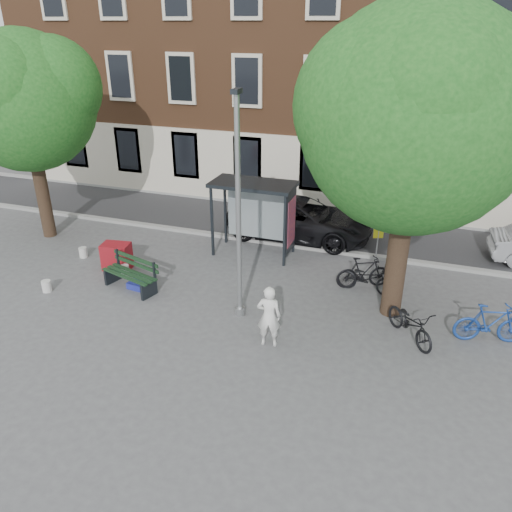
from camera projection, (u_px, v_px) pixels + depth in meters
The scene contains 22 objects.
ground at pixel (240, 314), 14.11m from camera, with size 90.00×90.00×0.00m, color #4C4C4F.
road at pixel (301, 227), 20.09m from camera, with size 40.00×4.00×0.01m, color #28282B.
curb_near at pixel (288, 245), 18.36m from camera, with size 40.00×0.25×0.12m, color gray.
curb_far at pixel (313, 210), 21.78m from camera, with size 40.00×0.25×0.12m, color gray.
building_row at pixel (341, 34), 22.24m from camera, with size 30.00×8.00×14.00m, color brown.
lamppost at pixel (239, 223), 12.92m from camera, with size 0.28×0.35×6.11m.
tree_right at pixel (417, 110), 11.71m from camera, with size 5.76×5.60×8.20m.
tree_left at pixel (22, 96), 17.01m from camera, with size 5.18×4.86×7.40m.
bus_shelter at pixel (265, 203), 16.98m from camera, with size 2.85×1.45×2.62m.
painter at pixel (269, 316), 12.46m from camera, with size 0.61×0.40×1.67m, color silver.
bench at pixel (131, 275), 15.30m from camera, with size 2.00×1.12×0.98m.
bike_a at pixel (367, 278), 15.08m from camera, with size 0.63×1.82×0.95m, color black.
bike_b at pixel (490, 323), 12.69m from camera, with size 0.51×1.81×1.09m, color navy.
bike_c at pixel (410, 323), 12.82m from camera, with size 0.64×1.83×0.96m, color black.
bike_d at pixel (363, 272), 15.35m from camera, with size 0.48×1.71×1.03m, color black.
car_dark at pixel (300, 219), 18.86m from camera, with size 2.49×5.41×1.50m, color black.
red_stand at pixel (117, 256), 16.53m from camera, with size 0.90×0.60×0.90m, color maroon.
blue_crate at pixel (137, 285), 15.46m from camera, with size 0.55×0.40×0.20m, color navy.
bucket_a at pixel (47, 286), 15.24m from camera, with size 0.28×0.28×0.36m, color silver.
bucket_b at pixel (125, 271), 16.19m from camera, with size 0.28×0.28×0.36m, color silver.
bucket_c at pixel (83, 252), 17.46m from camera, with size 0.28×0.28×0.36m, color silver.
notice_sign at pixel (378, 241), 15.58m from camera, with size 0.30×0.14×1.81m.
Camera 1 is at (4.37, -11.25, 7.51)m, focal length 35.00 mm.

